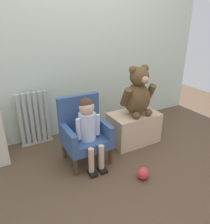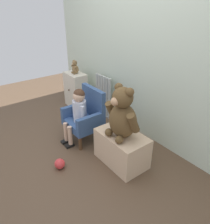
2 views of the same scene
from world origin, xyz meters
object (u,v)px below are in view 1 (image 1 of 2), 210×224
object	(u,v)px
large_teddy_bear	(138,94)
toy_ball	(143,173)
radiator	(34,119)
low_bench	(133,128)
child_figure	(88,123)
child_armchair	(84,131)

from	to	relation	value
large_teddy_bear	toy_ball	world-z (taller)	large_teddy_bear
radiator	toy_ball	xyz separation A→B (m)	(0.73, -1.14, -0.26)
low_bench	child_figure	bearing A→B (deg)	-166.93
radiator	child_figure	bearing A→B (deg)	-60.36
child_figure	low_bench	world-z (taller)	child_figure
toy_ball	child_figure	bearing A→B (deg)	126.52
large_teddy_bear	child_armchair	bearing A→B (deg)	-178.61
large_teddy_bear	toy_ball	distance (m)	0.89
toy_ball	large_teddy_bear	bearing A→B (deg)	60.08
child_figure	child_armchair	bearing A→B (deg)	90.00
child_armchair	low_bench	xyz separation A→B (m)	(0.67, 0.04, -0.14)
child_armchair	low_bench	size ratio (longest dim) A/B	1.18
child_figure	large_teddy_bear	xyz separation A→B (m)	(0.68, 0.13, 0.16)
low_bench	toy_ball	size ratio (longest dim) A/B	4.98
child_figure	toy_ball	size ratio (longest dim) A/B	6.18
radiator	child_figure	world-z (taller)	child_figure
large_teddy_bear	toy_ball	bearing A→B (deg)	-119.92
large_teddy_bear	radiator	bearing A→B (deg)	152.85
low_bench	toy_ball	distance (m)	0.71
child_armchair	child_figure	bearing A→B (deg)	-90.00
radiator	low_bench	xyz separation A→B (m)	(1.05, -0.52, -0.14)
radiator	child_armchair	size ratio (longest dim) A/B	0.95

